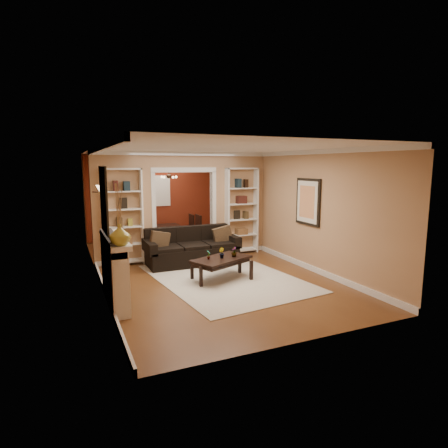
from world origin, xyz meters
name	(u,v)px	position (x,y,z in m)	size (l,w,h in m)	color
floor	(201,268)	(0.00, 0.00, 0.00)	(8.00, 8.00, 0.00)	brown
ceiling	(199,150)	(0.00, 0.00, 2.70)	(8.00, 8.00, 0.00)	white
wall_back	(158,197)	(0.00, 4.00, 1.35)	(8.00, 8.00, 0.00)	tan
wall_front	(306,244)	(0.00, -4.00, 1.35)	(8.00, 8.00, 0.00)	tan
wall_left	(96,216)	(-2.25, 0.00, 1.35)	(8.00, 8.00, 0.00)	tan
wall_right	(285,206)	(2.25, 0.00, 1.35)	(8.00, 8.00, 0.00)	tan
partition_wall	(184,205)	(0.00, 1.20, 1.35)	(4.50, 0.15, 2.70)	tan
red_back_panel	(158,198)	(0.00, 3.97, 1.32)	(4.44, 0.04, 2.64)	maroon
dining_window	(158,191)	(0.00, 3.93, 1.55)	(0.78, 0.03, 0.98)	#8CA5CC
area_rug	(225,278)	(0.20, -0.92, 0.01)	(2.61, 3.66, 0.01)	beige
sofa	(192,246)	(-0.05, 0.45, 0.44)	(2.24, 0.97, 0.87)	black
pillow_left	(160,240)	(-0.85, 0.43, 0.65)	(0.44, 0.12, 0.44)	brown
pillow_right	(223,235)	(0.74, 0.43, 0.65)	(0.45, 0.13, 0.45)	brown
coffee_table	(221,269)	(0.10, -1.00, 0.23)	(1.23, 0.67, 0.47)	black
plant_left	(209,255)	(-0.19, -1.00, 0.56)	(0.10, 0.07, 0.20)	#336626
plant_center	(221,253)	(0.10, -1.00, 0.57)	(0.12, 0.09, 0.21)	#336626
plant_right	(234,252)	(0.38, -1.00, 0.57)	(0.11, 0.11, 0.20)	#336626
bookshelf_left	(123,217)	(-1.55, 1.03, 1.15)	(0.90, 0.30, 2.30)	white
bookshelf_right	(241,211)	(1.55, 1.03, 1.15)	(0.90, 0.30, 2.30)	white
fireplace	(116,271)	(-2.09, -1.50, 0.58)	(0.32, 1.70, 1.16)	white
vase	(120,235)	(-2.09, -2.20, 1.32)	(0.31, 0.31, 0.33)	#A19A34
mirror	(104,200)	(-2.23, -1.50, 1.80)	(0.03, 0.95, 1.10)	silver
wall_sconce	(97,190)	(-2.15, 0.55, 1.83)	(0.18, 0.18, 0.22)	#FFE0A5
framed_art	(308,202)	(2.21, -1.00, 1.55)	(0.04, 0.85, 1.05)	black
dining_table	(170,236)	(0.07, 2.85, 0.27)	(0.85, 1.52, 0.53)	black
dining_chair_nw	(154,235)	(-0.48, 2.55, 0.38)	(0.38, 0.38, 0.76)	black
dining_chair_ne	(191,230)	(0.62, 2.55, 0.46)	(0.46, 0.46, 0.93)	black
dining_chair_sw	(150,229)	(-0.48, 3.15, 0.46)	(0.45, 0.45, 0.92)	black
dining_chair_se	(185,228)	(0.62, 3.15, 0.43)	(0.43, 0.43, 0.87)	black
chandelier	(168,177)	(0.00, 2.70, 2.02)	(0.50, 0.50, 0.30)	#312016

